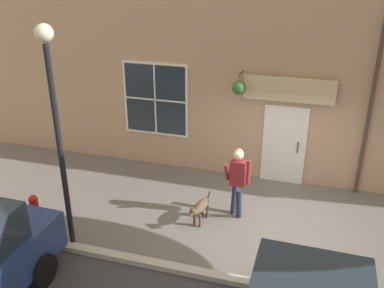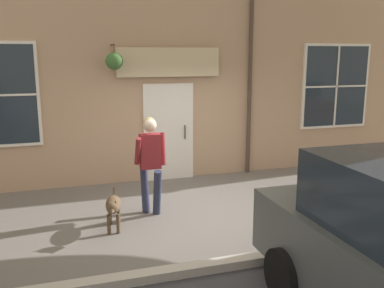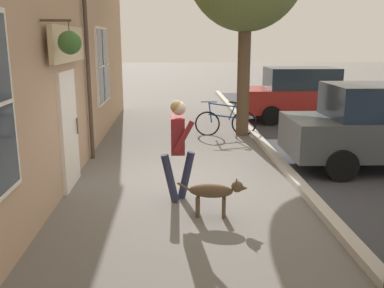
% 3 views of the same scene
% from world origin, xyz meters
% --- Properties ---
extents(ground_plane, '(90.00, 90.00, 0.00)m').
position_xyz_m(ground_plane, '(0.00, 0.00, 0.00)').
color(ground_plane, '#66605B').
extents(storefront_facade, '(0.95, 18.00, 5.12)m').
position_xyz_m(storefront_facade, '(-2.34, 0.01, 2.56)').
color(storefront_facade, tan).
rests_on(storefront_facade, ground_plane).
extents(pedestrian_walking, '(0.57, 0.55, 1.69)m').
position_xyz_m(pedestrian_walking, '(-0.22, -0.89, 1.01)').
color(pedestrian_walking, '#282D47').
rests_on(pedestrian_walking, ground_plane).
extents(dog_on_leash, '(1.06, 0.34, 0.61)m').
position_xyz_m(dog_on_leash, '(0.32, -1.61, 0.40)').
color(dog_on_leash, brown).
rests_on(dog_on_leash, ground_plane).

